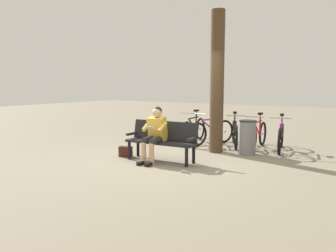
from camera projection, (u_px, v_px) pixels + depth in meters
ground_plane at (165, 161)px, 7.33m from camera, size 40.00×40.00×0.00m
bench at (162, 138)px, 7.31m from camera, size 1.62×0.56×0.87m
person_reading at (155, 132)px, 7.20m from camera, size 0.51×0.78×1.20m
handbag at (126, 152)px, 7.76m from camera, size 0.32×0.21×0.24m
tree_trunk at (217, 82)px, 8.10m from camera, size 0.33×0.33×3.45m
litter_bin at (248, 137)px, 7.99m from camera, size 0.41×0.41×0.83m
bicycle_orange at (281, 137)px, 8.38m from camera, size 0.51×1.66×0.94m
bicycle_black at (258, 135)px, 8.69m from camera, size 0.48×1.68×0.94m
bicycle_silver at (235, 133)px, 9.02m from camera, size 0.78×1.55×0.94m
bicycle_blue at (211, 132)px, 9.29m from camera, size 0.73×1.58×0.94m
bicycle_red at (194, 130)px, 9.71m from camera, size 0.48×1.68×0.94m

